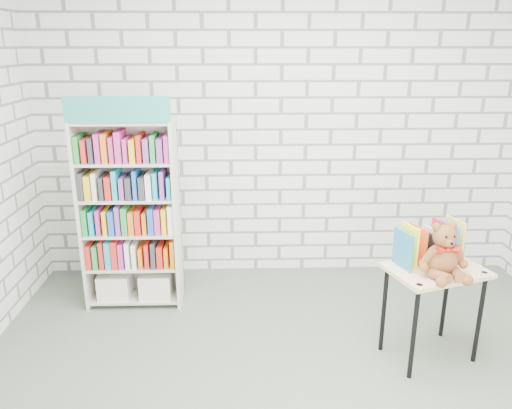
{
  "coord_description": "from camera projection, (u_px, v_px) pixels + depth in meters",
  "views": [
    {
      "loc": [
        -0.36,
        -2.57,
        2.16
      ],
      "look_at": [
        -0.26,
        0.95,
        1.02
      ],
      "focal_mm": 35.0,
      "sensor_mm": 36.0,
      "label": 1
    }
  ],
  "objects": [
    {
      "name": "ground",
      "position": [
        302.0,
        405.0,
        3.12
      ],
      "size": [
        4.5,
        4.5,
        0.0
      ],
      "primitive_type": "plane",
      "color": "#505A4C",
      "rests_on": "ground"
    },
    {
      "name": "room_shell",
      "position": [
        312.0,
        119.0,
        2.57
      ],
      "size": [
        4.52,
        4.02,
        2.81
      ],
      "color": "silver",
      "rests_on": "ground"
    },
    {
      "name": "bookshelf",
      "position": [
        130.0,
        213.0,
        4.13
      ],
      "size": [
        0.8,
        0.31,
        1.78
      ],
      "color": "beige",
      "rests_on": "ground"
    },
    {
      "name": "display_table",
      "position": [
        435.0,
        281.0,
        3.44
      ],
      "size": [
        0.75,
        0.62,
        0.69
      ],
      "color": "#DDB784",
      "rests_on": "ground"
    },
    {
      "name": "table_books",
      "position": [
        429.0,
        245.0,
        3.46
      ],
      "size": [
        0.49,
        0.33,
        0.27
      ],
      "color": "teal",
      "rests_on": "display_table"
    },
    {
      "name": "teddy_bear",
      "position": [
        444.0,
        255.0,
        3.26
      ],
      "size": [
        0.34,
        0.32,
        0.36
      ],
      "color": "brown",
      "rests_on": "display_table"
    }
  ]
}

